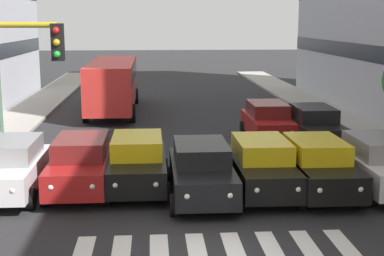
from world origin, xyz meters
name	(u,v)px	position (x,y,z in m)	size (l,w,h in m)	color
ground_plane	(217,256)	(0.00, 0.00, 0.00)	(180.00, 180.00, 0.00)	#262628
crosswalk_markings	(217,255)	(0.00, 0.00, 0.00)	(6.75, 2.80, 0.01)	silver
car_0	(379,164)	(-5.75, -4.68, 0.89)	(2.02, 4.44, 1.72)	silver
car_1	(317,166)	(-3.67, -4.53, 0.89)	(2.02, 4.44, 1.72)	black
car_2	(262,166)	(-1.95, -4.67, 0.89)	(2.02, 4.44, 1.72)	black
car_3	(201,171)	(0.00, -4.25, 0.89)	(2.02, 4.44, 1.72)	black
car_4	(137,162)	(1.97, -5.41, 0.89)	(2.02, 4.44, 1.72)	black
car_5	(81,164)	(3.75, -5.34, 0.89)	(2.02, 4.44, 1.72)	maroon
car_6	(11,167)	(5.90, -5.11, 0.89)	(2.02, 4.44, 1.72)	silver
car_row2_0	(268,121)	(-3.75, -12.48, 0.89)	(2.02, 4.44, 1.72)	maroon
car_row2_1	(314,126)	(-5.50, -11.16, 0.89)	(2.02, 4.44, 1.72)	black
bus_behind_traffic	(113,81)	(3.75, -21.15, 1.86)	(2.78, 10.50, 3.00)	red
street_lamp_right	(9,41)	(7.42, -12.06, 4.51)	(3.19, 0.28, 7.07)	#4C6B56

